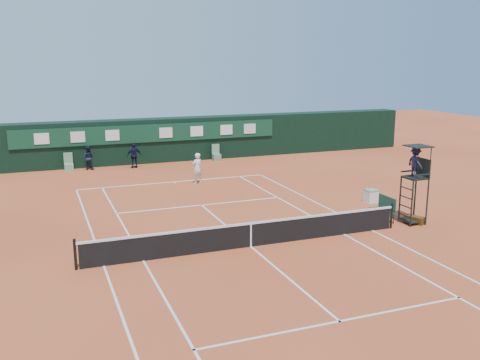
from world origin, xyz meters
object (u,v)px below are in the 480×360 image
at_px(umpire_chair, 416,168).
at_px(player, 197,168).
at_px(tennis_net, 251,234).
at_px(cooler, 371,196).
at_px(player_bench, 384,208).

distance_m(umpire_chair, player, 12.71).
bearing_deg(tennis_net, cooler, 25.78).
relative_size(tennis_net, player, 7.29).
relative_size(umpire_chair, cooler, 5.30).
height_order(player_bench, cooler, player_bench).
relative_size(tennis_net, player_bench, 10.75).
xyz_separation_m(tennis_net, umpire_chair, (7.69, 0.26, 1.95)).
height_order(tennis_net, umpire_chair, umpire_chair).
relative_size(umpire_chair, player, 1.93).
bearing_deg(player, umpire_chair, 101.52).
xyz_separation_m(player_bench, cooler, (1.30, 2.88, -0.27)).
height_order(umpire_chair, player_bench, umpire_chair).
bearing_deg(player, tennis_net, 64.36).
relative_size(player_bench, cooler, 1.86).
xyz_separation_m(umpire_chair, player, (-6.50, 10.81, -1.57)).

